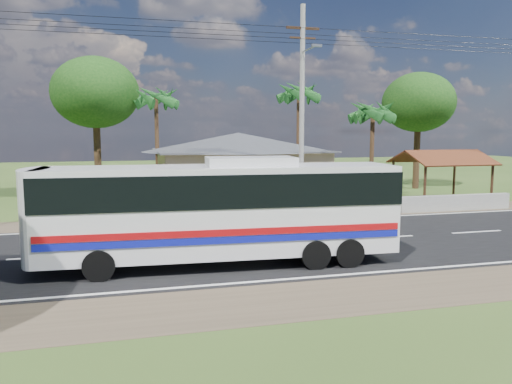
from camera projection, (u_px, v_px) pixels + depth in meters
ground at (285, 244)px, 20.02m from camera, size 120.00×120.00×0.00m
road at (285, 243)px, 20.02m from camera, size 120.00×16.00×0.03m
house at (238, 160)px, 32.43m from camera, size 12.40×10.00×5.00m
waiting_shed at (442, 160)px, 31.11m from camera, size 5.20×4.48×3.35m
concrete_barrier at (456, 203)px, 28.35m from camera, size 7.00×0.30×0.90m
utility_poles at (296, 107)px, 26.22m from camera, size 32.80×2.22×11.00m
palm_near at (373, 112)px, 32.27m from camera, size 2.80×2.80×6.70m
palm_mid at (299, 94)px, 35.54m from camera, size 2.80×2.80×8.20m
palm_far at (156, 99)px, 33.57m from camera, size 2.80×2.80×7.70m
tree_behind_house at (95, 93)px, 34.44m from camera, size 6.00×6.00×9.61m
tree_behind_shed at (419, 103)px, 38.59m from camera, size 5.60×5.60×9.02m
coach_bus at (222, 204)px, 16.60m from camera, size 11.84×3.16×3.64m
motorcycle at (336, 207)px, 26.48m from camera, size 1.85×0.91×0.93m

